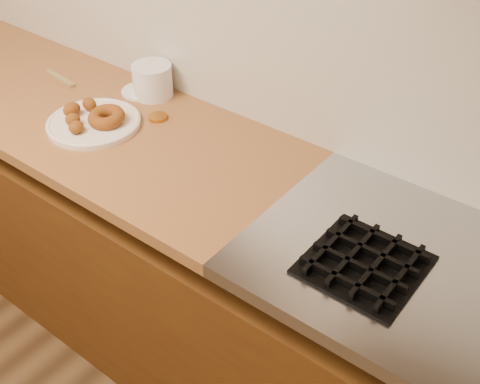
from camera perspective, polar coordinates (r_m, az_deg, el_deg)
name	(u,v)px	position (r m, az deg, el deg)	size (l,w,h in m)	color
base_cabinet	(159,259)	(2.19, -7.73, -6.27)	(3.60, 0.60, 0.77)	#4C2D0E
butcher_block	(17,83)	(2.35, -20.38, 9.67)	(2.30, 0.62, 0.04)	#9A612F
backsplash	(204,14)	(1.93, -3.42, 16.50)	(3.60, 0.02, 0.60)	beige
donut_plate	(94,123)	(1.96, -13.69, 6.36)	(0.29, 0.29, 0.02)	white
ring_donut	(106,117)	(1.93, -12.56, 6.97)	(0.12, 0.12, 0.04)	brown
fried_dough_chunks	(77,114)	(1.96, -15.19, 7.13)	(0.14, 0.17, 0.05)	brown
plastic_tub	(153,80)	(2.08, -8.29, 10.42)	(0.13, 0.13, 0.11)	white
tub_lid	(141,91)	(2.13, -9.33, 9.42)	(0.14, 0.14, 0.01)	white
brass_jar_lid	(158,117)	(1.96, -7.80, 7.04)	(0.06, 0.06, 0.01)	#B37221
wooden_utensil	(60,78)	(2.27, -16.71, 10.28)	(0.17, 0.02, 0.01)	olive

